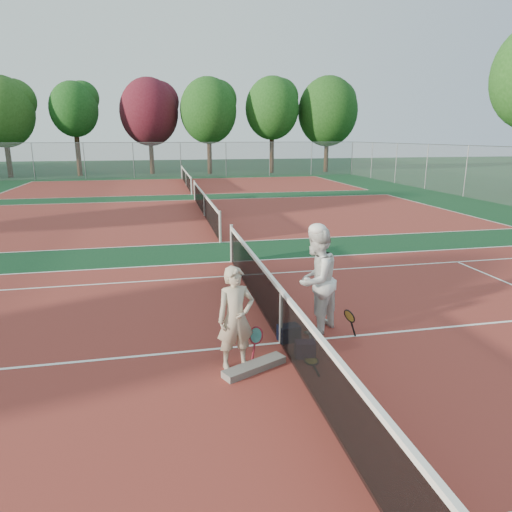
# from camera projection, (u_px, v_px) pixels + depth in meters

# --- Properties ---
(ground) EXTENTS (130.00, 130.00, 0.00)m
(ground) POSITION_uv_depth(u_px,v_px,m) (281.00, 343.00, 8.05)
(ground) COLOR #0D3219
(ground) RESTS_ON ground
(court_main) EXTENTS (23.77, 10.97, 0.01)m
(court_main) POSITION_uv_depth(u_px,v_px,m) (281.00, 343.00, 8.05)
(court_main) COLOR maroon
(court_main) RESTS_ON ground
(court_far_a) EXTENTS (23.77, 10.97, 0.01)m
(court_far_a) POSITION_uv_depth(u_px,v_px,m) (205.00, 216.00, 20.82)
(court_far_a) COLOR maroon
(court_far_a) RESTS_ON ground
(court_far_b) EXTENTS (23.77, 10.97, 0.01)m
(court_far_b) POSITION_uv_depth(u_px,v_px,m) (186.00, 185.00, 33.59)
(court_far_b) COLOR maroon
(court_far_b) RESTS_ON ground
(net_main) EXTENTS (0.10, 10.98, 1.02)m
(net_main) POSITION_uv_depth(u_px,v_px,m) (281.00, 316.00, 7.92)
(net_main) COLOR black
(net_main) RESTS_ON ground
(net_far_a) EXTENTS (0.10, 10.98, 1.02)m
(net_far_a) POSITION_uv_depth(u_px,v_px,m) (204.00, 205.00, 20.69)
(net_far_a) COLOR black
(net_far_a) RESTS_ON ground
(net_far_b) EXTENTS (0.10, 10.98, 1.02)m
(net_far_b) POSITION_uv_depth(u_px,v_px,m) (186.00, 178.00, 33.46)
(net_far_b) COLOR black
(net_far_b) RESTS_ON ground
(fence_back) EXTENTS (32.00, 0.06, 3.00)m
(fence_back) POSITION_uv_depth(u_px,v_px,m) (181.00, 160.00, 39.83)
(fence_back) COLOR slate
(fence_back) RESTS_ON ground
(player_a) EXTENTS (0.65, 0.48, 1.64)m
(player_a) POSITION_uv_depth(u_px,v_px,m) (236.00, 318.00, 7.03)
(player_a) COLOR #B7A78E
(player_a) RESTS_ON ground
(player_b) EXTENTS (1.22, 1.20, 1.98)m
(player_b) POSITION_uv_depth(u_px,v_px,m) (316.00, 280.00, 8.32)
(player_b) COLOR white
(player_b) RESTS_ON ground
(racket_red) EXTENTS (0.36, 0.35, 0.57)m
(racket_red) POSITION_uv_depth(u_px,v_px,m) (256.00, 344.00, 7.35)
(racket_red) COLOR maroon
(racket_red) RESTS_ON ground
(racket_black_held) EXTENTS (0.36, 0.36, 0.56)m
(racket_black_held) POSITION_uv_depth(u_px,v_px,m) (349.00, 324.00, 8.15)
(racket_black_held) COLOR black
(racket_black_held) RESTS_ON ground
(racket_spare) EXTENTS (0.31, 0.62, 0.04)m
(racket_spare) POSITION_uv_depth(u_px,v_px,m) (311.00, 361.00, 7.36)
(racket_spare) COLOR black
(racket_spare) RESTS_ON ground
(sports_bag_navy) EXTENTS (0.41, 0.31, 0.29)m
(sports_bag_navy) POSITION_uv_depth(u_px,v_px,m) (289.00, 333.00, 8.11)
(sports_bag_navy) COLOR black
(sports_bag_navy) RESTS_ON ground
(sports_bag_purple) EXTENTS (0.36, 0.28, 0.27)m
(sports_bag_purple) POSITION_uv_depth(u_px,v_px,m) (305.00, 349.00, 7.52)
(sports_bag_purple) COLOR black
(sports_bag_purple) RESTS_ON ground
(net_cover_canvas) EXTENTS (1.09, 0.70, 0.11)m
(net_cover_canvas) POSITION_uv_depth(u_px,v_px,m) (254.00, 367.00, 7.10)
(net_cover_canvas) COLOR #615D58
(net_cover_canvas) RESTS_ON ground
(water_bottle) EXTENTS (0.09, 0.09, 0.30)m
(water_bottle) POSITION_uv_depth(u_px,v_px,m) (311.00, 339.00, 7.85)
(water_bottle) COLOR #AAC1D7
(water_bottle) RESTS_ON ground
(tree_back_0) EXTENTS (5.20, 5.20, 8.52)m
(tree_back_0) POSITION_uv_depth(u_px,v_px,m) (2.00, 112.00, 38.76)
(tree_back_0) COLOR #382314
(tree_back_0) RESTS_ON ground
(tree_back_1) EXTENTS (4.18, 4.18, 8.22)m
(tree_back_1) POSITION_uv_depth(u_px,v_px,m) (74.00, 110.00, 40.25)
(tree_back_1) COLOR #382314
(tree_back_1) RESTS_ON ground
(tree_back_maroon) EXTENTS (5.38, 5.38, 8.80)m
(tree_back_maroon) POSITION_uv_depth(u_px,v_px,m) (149.00, 112.00, 42.48)
(tree_back_maroon) COLOR #382314
(tree_back_maroon) RESTS_ON ground
(tree_back_3) EXTENTS (5.23, 5.23, 8.82)m
(tree_back_3) POSITION_uv_depth(u_px,v_px,m) (208.00, 111.00, 42.22)
(tree_back_3) COLOR #382314
(tree_back_3) RESTS_ON ground
(tree_back_4) EXTENTS (5.11, 5.11, 9.03)m
(tree_back_4) POSITION_uv_depth(u_px,v_px,m) (272.00, 108.00, 43.47)
(tree_back_4) COLOR #382314
(tree_back_4) RESTS_ON ground
(tree_back_5) EXTENTS (5.85, 5.85, 9.23)m
(tree_back_5) POSITION_uv_depth(u_px,v_px,m) (328.00, 112.00, 44.91)
(tree_back_5) COLOR #382314
(tree_back_5) RESTS_ON ground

